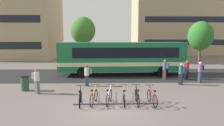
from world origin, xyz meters
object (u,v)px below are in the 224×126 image
at_px(parked_bicycle_orange_3, 124,98).
at_px(commuter_teal_pack_4, 165,68).
at_px(city_bus, 121,57).
at_px(commuter_grey_pack_1, 36,79).
at_px(parked_bicycle_orange_1, 94,97).
at_px(commuter_grey_pack_5, 87,74).
at_px(parked_bicycle_black_4, 137,97).
at_px(commuter_black_pack_0, 200,71).
at_px(parked_bicycle_red_5, 152,98).
at_px(street_tree_1, 201,36).
at_px(parked_bicycle_white_2, 109,97).
at_px(commuter_grey_pack_2, 187,68).
at_px(parked_bicycle_black_0, 80,98).
at_px(commuter_navy_pack_3, 181,72).
at_px(street_tree_0, 83,30).
at_px(trash_bin, 25,83).

distance_m(parked_bicycle_orange_3, commuter_teal_pack_4, 7.77).
distance_m(city_bus, commuter_grey_pack_1, 8.89).
bearing_deg(parked_bicycle_orange_1, parked_bicycle_orange_3, -83.91).
relative_size(commuter_grey_pack_1, commuter_grey_pack_5, 1.02).
height_order(parked_bicycle_black_4, commuter_grey_pack_5, commuter_grey_pack_5).
height_order(city_bus, commuter_black_pack_0, city_bus).
relative_size(parked_bicycle_red_5, street_tree_1, 0.30).
bearing_deg(parked_bicycle_white_2, commuter_black_pack_0, -44.70).
relative_size(parked_bicycle_white_2, commuter_grey_pack_1, 1.03).
bearing_deg(commuter_teal_pack_4, commuter_grey_pack_2, -145.47).
relative_size(parked_bicycle_orange_1, parked_bicycle_red_5, 0.99).
xyz_separation_m(city_bus, parked_bicycle_orange_3, (-0.45, -8.81, -1.39)).
xyz_separation_m(city_bus, parked_bicycle_black_0, (-2.83, -8.89, -1.39)).
distance_m(commuter_navy_pack_3, commuter_teal_pack_4, 2.16).
xyz_separation_m(parked_bicycle_white_2, commuter_navy_pack_3, (5.65, 4.39, 0.59)).
height_order(commuter_teal_pack_4, street_tree_0, street_tree_0).
relative_size(parked_bicycle_orange_3, parked_bicycle_red_5, 1.00).
bearing_deg(parked_bicycle_black_4, commuter_navy_pack_3, -41.48).
bearing_deg(parked_bicycle_black_0, trash_bin, 49.36).
height_order(parked_bicycle_black_4, trash_bin, trash_bin).
xyz_separation_m(commuter_grey_pack_2, commuter_grey_pack_5, (-8.48, -2.27, -0.03)).
relative_size(commuter_grey_pack_2, commuter_teal_pack_4, 0.96).
xyz_separation_m(city_bus, commuter_grey_pack_1, (-5.97, -6.54, -0.82)).
height_order(parked_bicycle_white_2, commuter_grey_pack_2, commuter_grey_pack_2).
distance_m(parked_bicycle_orange_3, commuter_navy_pack_3, 6.63).
height_order(parked_bicycle_red_5, commuter_navy_pack_3, commuter_navy_pack_3).
distance_m(parked_bicycle_black_0, parked_bicycle_black_4, 3.11).
height_order(parked_bicycle_orange_1, parked_bicycle_black_4, same).
relative_size(parked_bicycle_white_2, commuter_grey_pack_5, 1.05).
bearing_deg(parked_bicycle_white_2, parked_bicycle_red_5, -83.23).
distance_m(parked_bicycle_white_2, parked_bicycle_red_5, 2.35).
height_order(parked_bicycle_black_0, street_tree_1, street_tree_1).
bearing_deg(parked_bicycle_black_0, commuter_grey_pack_5, -3.58).
height_order(parked_bicycle_red_5, commuter_grey_pack_5, commuter_grey_pack_5).
xyz_separation_m(commuter_black_pack_0, commuter_grey_pack_1, (-12.15, -2.92, -0.04)).
xyz_separation_m(commuter_grey_pack_5, street_tree_1, (14.14, 12.04, 2.93)).
height_order(parked_bicycle_white_2, parked_bicycle_orange_3, same).
bearing_deg(commuter_teal_pack_4, trash_bin, 51.76).
bearing_deg(parked_bicycle_orange_3, parked_bicycle_white_2, 84.32).
distance_m(parked_bicycle_orange_1, commuter_navy_pack_3, 7.86).
bearing_deg(parked_bicycle_orange_1, commuter_grey_pack_2, -40.27).
height_order(city_bus, commuter_grey_pack_2, city_bus).
bearing_deg(street_tree_1, parked_bicycle_black_4, -124.01).
bearing_deg(parked_bicycle_red_5, commuter_navy_pack_3, -41.63).
bearing_deg(commuter_teal_pack_4, parked_bicycle_black_4, 96.04).
distance_m(commuter_grey_pack_2, trash_bin, 13.15).
distance_m(parked_bicycle_white_2, parked_bicycle_orange_3, 0.83).
bearing_deg(city_bus, trash_bin, 37.35).
relative_size(city_bus, commuter_grey_pack_2, 7.28).
xyz_separation_m(parked_bicycle_black_4, commuter_grey_pack_5, (-3.14, 4.26, 0.55)).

